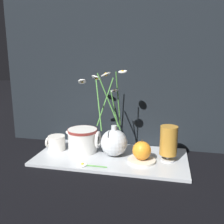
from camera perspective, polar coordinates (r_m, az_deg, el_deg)
name	(u,v)px	position (r m, az deg, el deg)	size (l,w,h in m)	color
ground_plane	(111,158)	(1.10, -0.17, -10.51)	(6.00, 6.00, 0.00)	black
shelf	(111,157)	(1.10, -0.17, -10.23)	(0.64, 0.31, 0.01)	#B2B7BC
backdrop_wall	(119,30)	(1.19, 1.71, 18.28)	(1.14, 0.02, 1.10)	black
vase_with_flowers	(114,140)	(1.08, 0.40, -6.53)	(0.20, 0.20, 0.37)	silver
yellow_mug	(56,143)	(1.18, -12.61, -6.87)	(0.09, 0.08, 0.07)	silver
ceramic_pitcher	(83,139)	(1.13, -6.63, -6.16)	(0.16, 0.13, 0.12)	white
tea_glass	(169,141)	(1.05, 12.80, -6.46)	(0.07, 0.07, 0.15)	silver
saucer_plate	(141,160)	(1.05, 6.75, -10.93)	(0.12, 0.12, 0.01)	silver
orange_fruit	(142,151)	(1.03, 6.81, -8.74)	(0.08, 0.08, 0.08)	orange
loose_daisy	(86,165)	(1.01, -6.02, -11.95)	(0.12, 0.04, 0.01)	#4C8E3D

